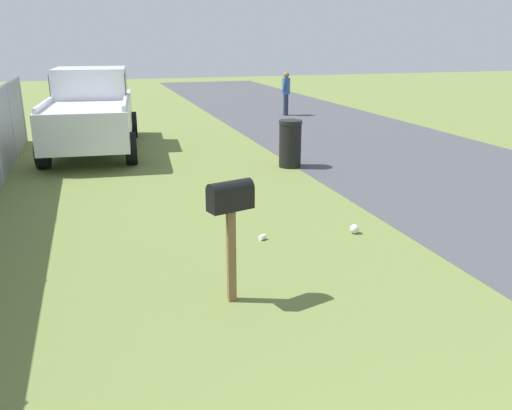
{
  "coord_description": "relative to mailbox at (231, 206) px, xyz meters",
  "views": [
    {
      "loc": [
        0.13,
        2.08,
        2.84
      ],
      "look_at": [
        4.9,
        0.61,
        1.25
      ],
      "focal_mm": 36.79,
      "sensor_mm": 36.0,
      "label": 1
    }
  ],
  "objects": [
    {
      "name": "pedestrian",
      "position": [
        13.85,
        -5.75,
        -0.19
      ],
      "size": [
        0.38,
        0.44,
        1.62
      ],
      "rotation": [
        0.0,
        0.0,
        0.83
      ],
      "color": "#2D3351",
      "rests_on": "ground"
    },
    {
      "name": "litter_bag_near_hydrant",
      "position": [
        1.51,
        -2.32,
        -1.05
      ],
      "size": [
        0.14,
        0.14,
        0.14
      ],
      "primitive_type": "sphere",
      "color": "silver",
      "rests_on": "ground"
    },
    {
      "name": "trash_bin",
      "position": [
        5.87,
        -2.91,
        -0.58
      ],
      "size": [
        0.53,
        0.53,
        1.07
      ],
      "color": "black",
      "rests_on": "ground"
    },
    {
      "name": "litter_cup_midfield_a",
      "position": [
        1.67,
        -0.9,
        -1.08
      ],
      "size": [
        0.12,
        0.13,
        0.08
      ],
      "primitive_type": "cylinder",
      "rotation": [
        0.0,
        1.57,
        5.23
      ],
      "color": "white",
      "rests_on": "ground"
    },
    {
      "name": "pickup_truck",
      "position": [
        9.27,
        1.36,
        -0.02
      ],
      "size": [
        5.56,
        2.58,
        2.09
      ],
      "rotation": [
        0.0,
        0.0,
        -0.09
      ],
      "color": "silver",
      "rests_on": "ground"
    },
    {
      "name": "mailbox",
      "position": [
        0.0,
        0.0,
        0.0
      ],
      "size": [
        0.33,
        0.53,
        1.4
      ],
      "rotation": [
        0.0,
        0.0,
        0.29
      ],
      "color": "brown",
      "rests_on": "ground"
    }
  ]
}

